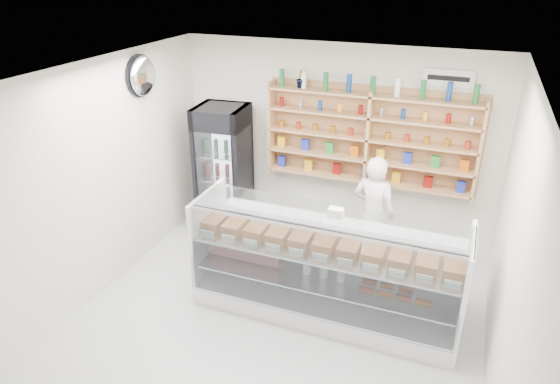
% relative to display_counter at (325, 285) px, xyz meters
% --- Properties ---
extents(room, '(5.00, 5.00, 5.00)m').
position_rel_display_counter_xyz_m(room, '(-0.45, -0.61, 1.04)').
color(room, '#B7B7BC').
rests_on(room, ground).
extents(display_counter, '(3.02, 0.90, 1.31)m').
position_rel_display_counter_xyz_m(display_counter, '(0.00, 0.00, 0.00)').
color(display_counter, white).
rests_on(display_counter, floor).
extents(shop_worker, '(0.64, 0.49, 1.58)m').
position_rel_display_counter_xyz_m(shop_worker, '(0.29, 1.15, 0.43)').
color(shop_worker, white).
rests_on(shop_worker, floor).
extents(drinks_cooler, '(0.75, 0.73, 1.93)m').
position_rel_display_counter_xyz_m(drinks_cooler, '(-1.97, 1.36, 0.61)').
color(drinks_cooler, black).
rests_on(drinks_cooler, floor).
extents(wall_shelving, '(2.84, 0.28, 1.33)m').
position_rel_display_counter_xyz_m(wall_shelving, '(0.05, 1.73, 1.23)').
color(wall_shelving, tan).
rests_on(wall_shelving, back_wall).
extents(potted_plant, '(0.16, 0.14, 0.26)m').
position_rel_display_counter_xyz_m(potted_plant, '(-0.92, 1.73, 1.96)').
color(potted_plant, '#1E6626').
rests_on(potted_plant, wall_shelving).
extents(security_mirror, '(0.15, 0.50, 0.50)m').
position_rel_display_counter_xyz_m(security_mirror, '(-2.62, 0.59, 2.09)').
color(security_mirror, silver).
rests_on(security_mirror, left_wall).
extents(wall_sign, '(0.62, 0.03, 0.20)m').
position_rel_display_counter_xyz_m(wall_sign, '(0.95, 1.86, 2.09)').
color(wall_sign, white).
rests_on(wall_sign, back_wall).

